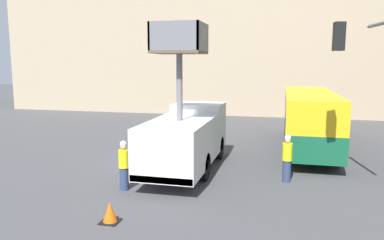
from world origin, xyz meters
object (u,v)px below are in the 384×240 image
city_bus (309,116)px  traffic_cone_near_truck (110,213)px  utility_truck (187,135)px  road_worker_directing (287,158)px  road_worker_near_truck (124,165)px

city_bus → traffic_cone_near_truck: (-6.13, -11.42, -1.54)m
city_bus → traffic_cone_near_truck: size_ratio=17.02×
utility_truck → city_bus: (5.32, 5.64, 0.27)m
utility_truck → city_bus: size_ratio=0.66×
road_worker_directing → road_worker_near_truck: bearing=78.7°
utility_truck → traffic_cone_near_truck: 5.97m
road_worker_near_truck → traffic_cone_near_truck: road_worker_near_truck is taller
city_bus → road_worker_near_truck: 11.13m
road_worker_near_truck → traffic_cone_near_truck: 2.92m
road_worker_near_truck → road_worker_directing: bearing=-174.5°
utility_truck → road_worker_directing: size_ratio=3.72×
utility_truck → traffic_cone_near_truck: size_ratio=11.23×
utility_truck → traffic_cone_near_truck: (-0.81, -5.78, -1.27)m
road_worker_near_truck → road_worker_directing: size_ratio=0.98×
road_worker_directing → traffic_cone_near_truck: size_ratio=3.02×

